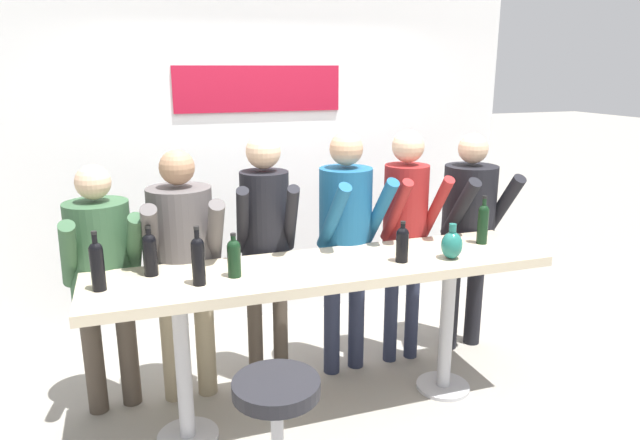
{
  "coord_description": "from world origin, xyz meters",
  "views": [
    {
      "loc": [
        -1.05,
        -3.02,
        2.13
      ],
      "look_at": [
        0.0,
        0.09,
        1.24
      ],
      "focal_mm": 32.0,
      "sensor_mm": 36.0,
      "label": 1
    }
  ],
  "objects_px": {
    "wine_bottle_1": "(97,264)",
    "wine_bottle_4": "(483,222)",
    "wine_bottle_3": "(234,256)",
    "decorative_vase": "(452,245)",
    "wine_bottle_5": "(402,243)",
    "tasting_table": "(325,286)",
    "person_center": "(346,228)",
    "person_left": "(183,252)",
    "person_right": "(469,220)",
    "bar_stool": "(277,427)",
    "wine_bottle_2": "(150,252)",
    "person_center_right": "(406,221)",
    "wine_bottle_0": "(198,259)",
    "person_center_left": "(265,232)",
    "person_far_left": "(102,265)"
  },
  "relations": [
    {
      "from": "person_far_left",
      "to": "person_center",
      "type": "xyz_separation_m",
      "value": [
        1.57,
        -0.03,
        0.1
      ]
    },
    {
      "from": "person_right",
      "to": "wine_bottle_2",
      "type": "bearing_deg",
      "value": -173.1
    },
    {
      "from": "bar_stool",
      "to": "person_center",
      "type": "xyz_separation_m",
      "value": [
        0.81,
        1.21,
        0.57
      ]
    },
    {
      "from": "tasting_table",
      "to": "person_left",
      "type": "distance_m",
      "value": 0.92
    },
    {
      "from": "person_right",
      "to": "wine_bottle_4",
      "type": "distance_m",
      "value": 0.49
    },
    {
      "from": "person_right",
      "to": "wine_bottle_2",
      "type": "distance_m",
      "value": 2.33
    },
    {
      "from": "bar_stool",
      "to": "wine_bottle_1",
      "type": "relative_size",
      "value": 2.3
    },
    {
      "from": "wine_bottle_3",
      "to": "wine_bottle_2",
      "type": "bearing_deg",
      "value": 158.6
    },
    {
      "from": "wine_bottle_0",
      "to": "wine_bottle_1",
      "type": "bearing_deg",
      "value": 170.17
    },
    {
      "from": "wine_bottle_3",
      "to": "tasting_table",
      "type": "bearing_deg",
      "value": 2.86
    },
    {
      "from": "tasting_table",
      "to": "wine_bottle_3",
      "type": "xyz_separation_m",
      "value": [
        -0.55,
        -0.03,
        0.25
      ]
    },
    {
      "from": "person_center",
      "to": "person_center_right",
      "type": "distance_m",
      "value": 0.46
    },
    {
      "from": "tasting_table",
      "to": "person_center_right",
      "type": "xyz_separation_m",
      "value": [
        0.76,
        0.46,
        0.22
      ]
    },
    {
      "from": "decorative_vase",
      "to": "wine_bottle_5",
      "type": "bearing_deg",
      "value": 172.14
    },
    {
      "from": "bar_stool",
      "to": "wine_bottle_2",
      "type": "xyz_separation_m",
      "value": [
        -0.49,
        0.9,
        0.63
      ]
    },
    {
      "from": "person_center_right",
      "to": "person_right",
      "type": "distance_m",
      "value": 0.55
    },
    {
      "from": "person_left",
      "to": "person_right",
      "type": "bearing_deg",
      "value": 1.93
    },
    {
      "from": "person_left",
      "to": "decorative_vase",
      "type": "relative_size",
      "value": 7.5
    },
    {
      "from": "tasting_table",
      "to": "wine_bottle_0",
      "type": "height_order",
      "value": "wine_bottle_0"
    },
    {
      "from": "decorative_vase",
      "to": "wine_bottle_4",
      "type": "bearing_deg",
      "value": 30.07
    },
    {
      "from": "tasting_table",
      "to": "decorative_vase",
      "type": "height_order",
      "value": "decorative_vase"
    },
    {
      "from": "person_left",
      "to": "person_right",
      "type": "height_order",
      "value": "person_right"
    },
    {
      "from": "person_center_right",
      "to": "wine_bottle_1",
      "type": "distance_m",
      "value": 2.07
    },
    {
      "from": "wine_bottle_3",
      "to": "wine_bottle_5",
      "type": "height_order",
      "value": "same"
    },
    {
      "from": "wine_bottle_2",
      "to": "wine_bottle_4",
      "type": "bearing_deg",
      "value": -2.21
    },
    {
      "from": "tasting_table",
      "to": "decorative_vase",
      "type": "bearing_deg",
      "value": -10.48
    },
    {
      "from": "wine_bottle_1",
      "to": "wine_bottle_3",
      "type": "relative_size",
      "value": 1.28
    },
    {
      "from": "decorative_vase",
      "to": "bar_stool",
      "type": "bearing_deg",
      "value": -154.09
    },
    {
      "from": "person_left",
      "to": "wine_bottle_4",
      "type": "height_order",
      "value": "person_left"
    },
    {
      "from": "person_right",
      "to": "wine_bottle_0",
      "type": "relative_size",
      "value": 5.11
    },
    {
      "from": "wine_bottle_4",
      "to": "person_center",
      "type": "bearing_deg",
      "value": 154.7
    },
    {
      "from": "wine_bottle_1",
      "to": "wine_bottle_4",
      "type": "height_order",
      "value": "same"
    },
    {
      "from": "person_center_left",
      "to": "person_right",
      "type": "height_order",
      "value": "person_center_left"
    },
    {
      "from": "person_left",
      "to": "wine_bottle_4",
      "type": "relative_size",
      "value": 5.1
    },
    {
      "from": "bar_stool",
      "to": "wine_bottle_4",
      "type": "height_order",
      "value": "wine_bottle_4"
    },
    {
      "from": "person_center",
      "to": "wine_bottle_3",
      "type": "distance_m",
      "value": 0.98
    },
    {
      "from": "person_center",
      "to": "wine_bottle_5",
      "type": "relative_size",
      "value": 6.81
    },
    {
      "from": "wine_bottle_3",
      "to": "wine_bottle_1",
      "type": "bearing_deg",
      "value": 177.71
    },
    {
      "from": "tasting_table",
      "to": "person_center",
      "type": "bearing_deg",
      "value": 55.7
    },
    {
      "from": "bar_stool",
      "to": "person_left",
      "type": "relative_size",
      "value": 0.45
    },
    {
      "from": "wine_bottle_3",
      "to": "wine_bottle_4",
      "type": "height_order",
      "value": "wine_bottle_4"
    },
    {
      "from": "wine_bottle_1",
      "to": "wine_bottle_4",
      "type": "distance_m",
      "value": 2.38
    },
    {
      "from": "bar_stool",
      "to": "wine_bottle_3",
      "type": "relative_size",
      "value": 2.94
    },
    {
      "from": "wine_bottle_2",
      "to": "wine_bottle_4",
      "type": "xyz_separation_m",
      "value": [
        2.11,
        -0.08,
        0.01
      ]
    },
    {
      "from": "wine_bottle_5",
      "to": "tasting_table",
      "type": "bearing_deg",
      "value": 167.74
    },
    {
      "from": "person_center",
      "to": "wine_bottle_3",
      "type": "bearing_deg",
      "value": -157.27
    },
    {
      "from": "bar_stool",
      "to": "wine_bottle_1",
      "type": "xyz_separation_m",
      "value": [
        -0.76,
        0.76,
        0.64
      ]
    },
    {
      "from": "person_center",
      "to": "wine_bottle_4",
      "type": "xyz_separation_m",
      "value": [
        0.82,
        -0.39,
        0.07
      ]
    },
    {
      "from": "wine_bottle_1",
      "to": "wine_bottle_4",
      "type": "xyz_separation_m",
      "value": [
        2.38,
        0.06,
        -0.0
      ]
    },
    {
      "from": "person_far_left",
      "to": "wine_bottle_4",
      "type": "distance_m",
      "value": 2.43
    }
  ]
}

